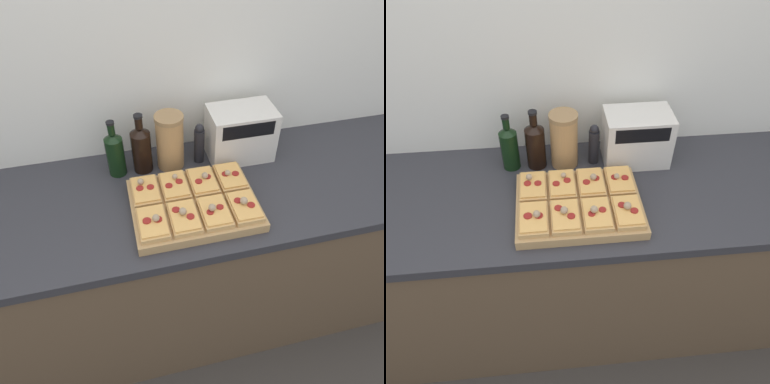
# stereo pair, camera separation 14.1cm
# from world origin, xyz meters

# --- Properties ---
(ground_plane) EXTENTS (12.00, 12.00, 0.00)m
(ground_plane) POSITION_xyz_m (0.00, 0.00, 0.00)
(ground_plane) COLOR #3D3833
(wall_back) EXTENTS (6.00, 0.06, 2.50)m
(wall_back) POSITION_xyz_m (0.00, 0.67, 1.25)
(wall_back) COLOR silver
(wall_back) RESTS_ON ground_plane
(kitchen_counter) EXTENTS (2.63, 0.67, 0.94)m
(kitchen_counter) POSITION_xyz_m (0.00, 0.32, 0.47)
(kitchen_counter) COLOR brown
(kitchen_counter) RESTS_ON ground_plane
(cutting_board) EXTENTS (0.47, 0.36, 0.04)m
(cutting_board) POSITION_xyz_m (0.08, 0.22, 0.96)
(cutting_board) COLOR tan
(cutting_board) RESTS_ON kitchen_counter
(pizza_slice_back_left) EXTENTS (0.10, 0.16, 0.05)m
(pizza_slice_back_left) POSITION_xyz_m (-0.09, 0.31, 0.99)
(pizza_slice_back_left) COLOR tan
(pizza_slice_back_left) RESTS_ON cutting_board
(pizza_slice_back_midleft) EXTENTS (0.10, 0.16, 0.05)m
(pizza_slice_back_midleft) POSITION_xyz_m (0.02, 0.31, 0.99)
(pizza_slice_back_midleft) COLOR tan
(pizza_slice_back_midleft) RESTS_ON cutting_board
(pizza_slice_back_midright) EXTENTS (0.10, 0.16, 0.05)m
(pizza_slice_back_midright) POSITION_xyz_m (0.14, 0.31, 0.99)
(pizza_slice_back_midright) COLOR tan
(pizza_slice_back_midright) RESTS_ON cutting_board
(pizza_slice_back_right) EXTENTS (0.10, 0.16, 0.05)m
(pizza_slice_back_right) POSITION_xyz_m (0.25, 0.31, 0.99)
(pizza_slice_back_right) COLOR tan
(pizza_slice_back_right) RESTS_ON cutting_board
(pizza_slice_front_left) EXTENTS (0.10, 0.16, 0.05)m
(pizza_slice_front_left) POSITION_xyz_m (-0.09, 0.14, 0.99)
(pizza_slice_front_left) COLOR tan
(pizza_slice_front_left) RESTS_ON cutting_board
(pizza_slice_front_midleft) EXTENTS (0.10, 0.16, 0.06)m
(pizza_slice_front_midleft) POSITION_xyz_m (0.02, 0.14, 0.99)
(pizza_slice_front_midleft) COLOR tan
(pizza_slice_front_midleft) RESTS_ON cutting_board
(pizza_slice_front_midright) EXTENTS (0.10, 0.16, 0.06)m
(pizza_slice_front_midright) POSITION_xyz_m (0.14, 0.14, 0.99)
(pizza_slice_front_midright) COLOR tan
(pizza_slice_front_midright) RESTS_ON cutting_board
(pizza_slice_front_right) EXTENTS (0.10, 0.16, 0.06)m
(pizza_slice_front_right) POSITION_xyz_m (0.25, 0.14, 0.99)
(pizza_slice_front_right) COLOR tan
(pizza_slice_front_right) RESTS_ON cutting_board
(olive_oil_bottle) EXTENTS (0.07, 0.07, 0.25)m
(olive_oil_bottle) POSITION_xyz_m (-0.18, 0.50, 1.04)
(olive_oil_bottle) COLOR black
(olive_oil_bottle) RESTS_ON kitchen_counter
(wine_bottle) EXTENTS (0.08, 0.08, 0.26)m
(wine_bottle) POSITION_xyz_m (-0.07, 0.50, 1.05)
(wine_bottle) COLOR black
(wine_bottle) RESTS_ON kitchen_counter
(grain_jar_tall) EXTENTS (0.12, 0.12, 0.24)m
(grain_jar_tall) POSITION_xyz_m (0.05, 0.50, 1.06)
(grain_jar_tall) COLOR #AD7F4C
(grain_jar_tall) RESTS_ON kitchen_counter
(pepper_mill) EXTENTS (0.04, 0.04, 0.18)m
(pepper_mill) POSITION_xyz_m (0.17, 0.50, 1.03)
(pepper_mill) COLOR black
(pepper_mill) RESTS_ON kitchen_counter
(toaster_oven) EXTENTS (0.30, 0.18, 0.23)m
(toaster_oven) POSITION_xyz_m (0.35, 0.50, 1.05)
(toaster_oven) COLOR beige
(toaster_oven) RESTS_ON kitchen_counter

